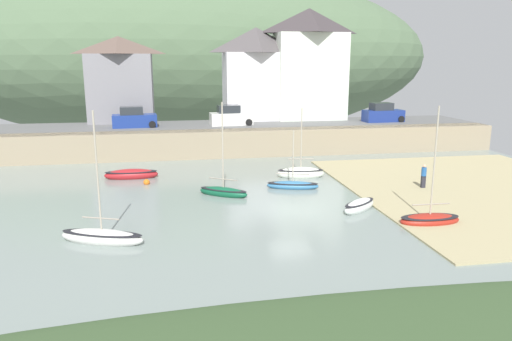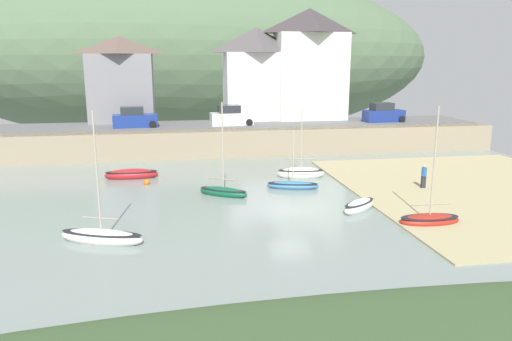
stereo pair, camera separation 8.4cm
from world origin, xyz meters
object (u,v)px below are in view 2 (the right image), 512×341
at_px(waterfront_building_left, 121,79).
at_px(mooring_buoy, 147,182).
at_px(sailboat_nearest_shore, 132,174).
at_px(motorboat_with_cabin, 301,173).
at_px(parked_car_near_slipway, 134,119).
at_px(sailboat_far_left, 430,219).
at_px(parked_car_end_of_row, 383,114).
at_px(dinghy_open_wooden, 293,185).
at_px(rowboat_small_beached, 223,191).
at_px(waterfront_building_centre, 257,73).
at_px(parked_car_by_wall, 231,117).
at_px(person_on_slipway, 424,175).
at_px(sailboat_tall_mast, 102,236).
at_px(fishing_boat_green, 359,206).
at_px(waterfront_building_right, 309,63).

height_order(waterfront_building_left, mooring_buoy, waterfront_building_left).
distance_m(sailboat_nearest_shore, motorboat_with_cabin, 12.70).
bearing_deg(mooring_buoy, parked_car_near_slipway, 97.07).
distance_m(sailboat_nearest_shore, sailboat_far_left, 21.40).
distance_m(parked_car_near_slipway, parked_car_end_of_row, 25.11).
xyz_separation_m(sailboat_nearest_shore, sailboat_far_left, (16.60, -13.50, -0.00)).
xyz_separation_m(sailboat_nearest_shore, dinghy_open_wooden, (11.18, -4.91, -0.05)).
height_order(rowboat_small_beached, parked_car_end_of_row, rowboat_small_beached).
height_order(dinghy_open_wooden, mooring_buoy, dinghy_open_wooden).
bearing_deg(rowboat_small_beached, parked_car_end_of_row, 75.48).
relative_size(waterfront_building_centre, dinghy_open_wooden, 2.31).
xyz_separation_m(sailboat_nearest_shore, parked_car_by_wall, (8.83, 10.91, 2.93)).
bearing_deg(parked_car_end_of_row, sailboat_nearest_shore, -159.81).
xyz_separation_m(sailboat_far_left, person_on_slipway, (3.30, 6.82, 0.72)).
distance_m(rowboat_small_beached, motorboat_with_cabin, 7.51).
bearing_deg(sailboat_tall_mast, sailboat_far_left, 20.36).
relative_size(motorboat_with_cabin, fishing_boat_green, 1.92).
bearing_deg(person_on_slipway, parked_car_end_of_row, 74.74).
distance_m(waterfront_building_right, parked_car_near_slipway, 19.49).
distance_m(waterfront_building_right, fishing_boat_green, 27.47).
distance_m(motorboat_with_cabin, fishing_boat_green, 8.76).
xyz_separation_m(person_on_slipway, mooring_buoy, (-18.69, 4.58, -0.85)).
distance_m(fishing_boat_green, dinghy_open_wooden, 6.21).
xyz_separation_m(sailboat_nearest_shore, sailboat_tall_mast, (-0.38, -13.30, 0.03)).
distance_m(waterfront_building_right, sailboat_nearest_shore, 24.92).
bearing_deg(motorboat_with_cabin, sailboat_far_left, -63.21).
bearing_deg(person_on_slipway, motorboat_with_cabin, 146.76).
distance_m(waterfront_building_centre, motorboat_with_cabin, 18.64).
distance_m(sailboat_tall_mast, parked_car_near_slipway, 24.38).
bearing_deg(sailboat_nearest_shore, sailboat_tall_mast, -91.23).
height_order(sailboat_far_left, mooring_buoy, sailboat_far_left).
distance_m(waterfront_building_centre, sailboat_far_left, 30.09).
relative_size(sailboat_nearest_shore, person_on_slipway, 2.43).
bearing_deg(sailboat_nearest_shore, parked_car_near_slipway, 92.52).
distance_m(sailboat_tall_mast, parked_car_by_wall, 26.06).
xyz_separation_m(waterfront_building_left, sailboat_nearest_shore, (1.89, -15.41, -6.50)).
distance_m(waterfront_building_right, rowboat_small_beached, 25.61).
bearing_deg(parked_car_by_wall, waterfront_building_right, 22.16).
distance_m(waterfront_building_left, parked_car_near_slipway, 5.93).
relative_size(fishing_boat_green, parked_car_end_of_row, 0.67).
bearing_deg(waterfront_building_left, parked_car_near_slipway, -71.74).
xyz_separation_m(motorboat_with_cabin, parked_car_near_slipway, (-12.97, 12.79, 2.88)).
relative_size(parked_car_by_wall, person_on_slipway, 2.60).
distance_m(dinghy_open_wooden, parked_car_end_of_row, 21.03).
bearing_deg(mooring_buoy, sailboat_tall_mast, -98.06).
relative_size(sailboat_far_left, parked_car_by_wall, 1.54).
bearing_deg(dinghy_open_wooden, fishing_boat_green, -49.63).
distance_m(motorboat_with_cabin, parked_car_end_of_row, 17.86).
xyz_separation_m(waterfront_building_left, parked_car_by_wall, (10.72, -4.50, -3.57)).
xyz_separation_m(sailboat_far_left, parked_car_near_slipway, (-17.01, 24.42, 2.94)).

